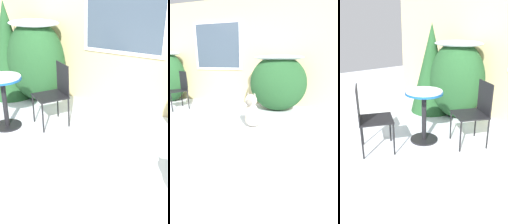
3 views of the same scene
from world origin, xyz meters
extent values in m
plane|color=white|center=(0.00, 0.00, 0.00)|extent=(16.00, 16.00, 0.00)
cube|color=#D1BC84|center=(0.00, 2.20, 1.39)|extent=(8.00, 0.06, 2.79)
cube|color=white|center=(-0.21, 2.16, 1.61)|extent=(1.45, 0.04, 1.31)
cube|color=#3D4C5B|center=(-0.21, 2.14, 1.61)|extent=(1.33, 0.01, 1.19)
ellipsoid|color=#235128|center=(-1.71, 1.72, 0.73)|extent=(1.13, 0.89, 1.47)
ellipsoid|color=white|center=(-1.71, 1.72, 1.41)|extent=(0.96, 0.76, 0.12)
cone|color=#235128|center=(-2.30, 1.62, 0.89)|extent=(0.87, 0.87, 1.78)
cylinder|color=black|center=(-1.37, 0.57, 0.01)|extent=(0.43, 0.43, 0.03)
cylinder|color=black|center=(-1.37, 0.57, 0.39)|extent=(0.07, 0.07, 0.72)
cylinder|color=#195699|center=(-1.37, 0.57, 0.76)|extent=(0.57, 0.57, 0.03)
cylinder|color=white|center=(-1.37, 0.57, 0.79)|extent=(0.54, 0.54, 0.02)
cube|color=black|center=(-0.84, 0.98, 0.47)|extent=(0.62, 0.62, 0.02)
cube|color=black|center=(-0.73, 1.17, 0.71)|extent=(0.37, 0.22, 0.47)
cylinder|color=black|center=(-1.12, 0.91, 0.23)|extent=(0.02, 0.02, 0.46)
cylinder|color=black|center=(-0.76, 0.70, 0.23)|extent=(0.02, 0.02, 0.46)
cylinder|color=black|center=(-0.91, 1.27, 0.23)|extent=(0.02, 0.02, 0.46)
cylinder|color=black|center=(-0.55, 1.06, 0.23)|extent=(0.02, 0.02, 0.46)
camera|label=1|loc=(1.67, -2.12, 1.99)|focal=45.00mm
camera|label=2|loc=(2.29, -2.66, 1.19)|focal=28.00mm
camera|label=3|loc=(0.92, -1.51, 1.61)|focal=35.00mm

